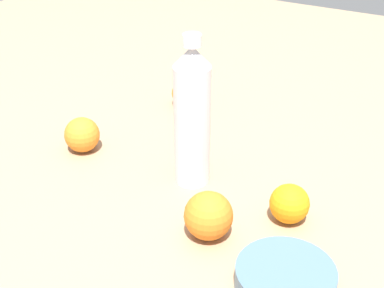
{
  "coord_description": "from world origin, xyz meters",
  "views": [
    {
      "loc": [
        -0.8,
        -0.41,
        0.62
      ],
      "look_at": [
        -0.0,
        0.02,
        0.08
      ],
      "focal_mm": 52.8,
      "sensor_mm": 36.0,
      "label": 1
    }
  ],
  "objects_px": {
    "orange_1": "(208,216)",
    "orange_2": "(186,93)",
    "ceramic_bowl": "(285,279)",
    "orange_0": "(82,135)",
    "water_bottle": "(192,116)",
    "orange_3": "(289,204)"
  },
  "relations": [
    {
      "from": "orange_2",
      "to": "orange_3",
      "type": "distance_m",
      "value": 0.48
    },
    {
      "from": "orange_0",
      "to": "orange_2",
      "type": "height_order",
      "value": "orange_0"
    },
    {
      "from": "water_bottle",
      "to": "ceramic_bowl",
      "type": "xyz_separation_m",
      "value": [
        -0.19,
        -0.26,
        -0.12
      ]
    },
    {
      "from": "water_bottle",
      "to": "orange_2",
      "type": "bearing_deg",
      "value": 72.79
    },
    {
      "from": "orange_1",
      "to": "ceramic_bowl",
      "type": "distance_m",
      "value": 0.17
    },
    {
      "from": "orange_1",
      "to": "orange_0",
      "type": "bearing_deg",
      "value": 70.58
    },
    {
      "from": "orange_1",
      "to": "orange_2",
      "type": "height_order",
      "value": "orange_1"
    },
    {
      "from": "water_bottle",
      "to": "orange_0",
      "type": "relative_size",
      "value": 4.0
    },
    {
      "from": "water_bottle",
      "to": "orange_1",
      "type": "bearing_deg",
      "value": -100.71
    },
    {
      "from": "orange_0",
      "to": "orange_3",
      "type": "relative_size",
      "value": 1.05
    },
    {
      "from": "orange_1",
      "to": "orange_3",
      "type": "relative_size",
      "value": 1.18
    },
    {
      "from": "orange_0",
      "to": "orange_3",
      "type": "bearing_deg",
      "value": -92.89
    },
    {
      "from": "orange_1",
      "to": "orange_3",
      "type": "height_order",
      "value": "orange_1"
    },
    {
      "from": "orange_1",
      "to": "orange_3",
      "type": "xyz_separation_m",
      "value": [
        0.1,
        -0.11,
        -0.01
      ]
    },
    {
      "from": "orange_0",
      "to": "orange_2",
      "type": "bearing_deg",
      "value": -18.15
    },
    {
      "from": "orange_0",
      "to": "orange_1",
      "type": "height_order",
      "value": "orange_1"
    },
    {
      "from": "water_bottle",
      "to": "orange_3",
      "type": "distance_m",
      "value": 0.24
    },
    {
      "from": "orange_0",
      "to": "water_bottle",
      "type": "bearing_deg",
      "value": -87.84
    },
    {
      "from": "orange_1",
      "to": "ceramic_bowl",
      "type": "xyz_separation_m",
      "value": [
        -0.06,
        -0.16,
        -0.02
      ]
    },
    {
      "from": "orange_0",
      "to": "ceramic_bowl",
      "type": "relative_size",
      "value": 0.49
    },
    {
      "from": "water_bottle",
      "to": "orange_1",
      "type": "xyz_separation_m",
      "value": [
        -0.14,
        -0.1,
        -0.1
      ]
    },
    {
      "from": "orange_0",
      "to": "orange_2",
      "type": "distance_m",
      "value": 0.3
    }
  ]
}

